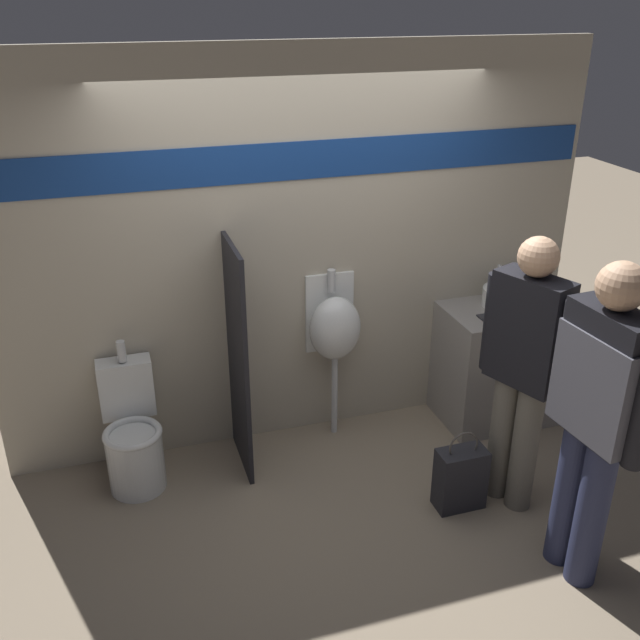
# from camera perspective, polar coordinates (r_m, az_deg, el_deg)

# --- Properties ---
(ground_plane) EXTENTS (16.00, 16.00, 0.00)m
(ground_plane) POSITION_cam_1_polar(r_m,az_deg,el_deg) (4.95, 0.61, -11.91)
(ground_plane) COLOR gray
(display_wall) EXTENTS (4.10, 0.07, 2.70)m
(display_wall) POSITION_cam_1_polar(r_m,az_deg,el_deg) (4.81, -1.55, 5.42)
(display_wall) COLOR #B2A893
(display_wall) RESTS_ON ground_plane
(sink_counter) EXTENTS (0.99, 0.58, 0.89)m
(sink_counter) POSITION_cam_1_polar(r_m,az_deg,el_deg) (5.50, 14.76, -3.27)
(sink_counter) COLOR gray
(sink_counter) RESTS_ON ground_plane
(sink_basin) EXTENTS (0.32, 0.32, 0.27)m
(sink_basin) POSITION_cam_1_polar(r_m,az_deg,el_deg) (5.30, 14.57, 1.79)
(sink_basin) COLOR silver
(sink_basin) RESTS_ON sink_counter
(cell_phone) EXTENTS (0.07, 0.14, 0.01)m
(cell_phone) POSITION_cam_1_polar(r_m,az_deg,el_deg) (5.07, 13.11, 0.11)
(cell_phone) COLOR #232328
(cell_phone) RESTS_ON sink_counter
(divider_near_counter) EXTENTS (0.03, 0.57, 1.57)m
(divider_near_counter) POSITION_cam_1_polar(r_m,az_deg,el_deg) (4.65, -6.58, -3.19)
(divider_near_counter) COLOR black
(divider_near_counter) RESTS_ON ground_plane
(urinal_near_counter) EXTENTS (0.37, 0.27, 1.24)m
(urinal_near_counter) POSITION_cam_1_polar(r_m,az_deg,el_deg) (4.92, 1.17, -0.65)
(urinal_near_counter) COLOR silver
(urinal_near_counter) RESTS_ON ground_plane
(toilet) EXTENTS (0.38, 0.54, 0.95)m
(toilet) POSITION_cam_1_polar(r_m,az_deg,el_deg) (4.83, -14.74, -9.13)
(toilet) COLOR silver
(toilet) RESTS_ON ground_plane
(person_in_vest) EXTENTS (0.27, 0.64, 1.83)m
(person_in_vest) POSITION_cam_1_polar(r_m,az_deg,el_deg) (3.87, 21.41, -6.39)
(person_in_vest) COLOR #282D4C
(person_in_vest) RESTS_ON ground_plane
(person_with_lanyard) EXTENTS (0.34, 0.58, 1.75)m
(person_with_lanyard) POSITION_cam_1_polar(r_m,az_deg,el_deg) (4.35, 15.99, -3.46)
(person_with_lanyard) COLOR #666056
(person_with_lanyard) RESTS_ON ground_plane
(shopping_bag) EXTENTS (0.31, 0.17, 0.55)m
(shopping_bag) POSITION_cam_1_polar(r_m,az_deg,el_deg) (4.62, 11.16, -12.29)
(shopping_bag) COLOR #232328
(shopping_bag) RESTS_ON ground_plane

